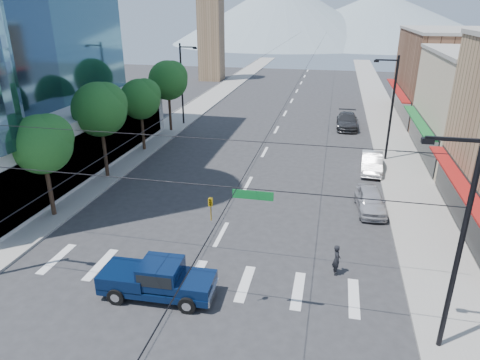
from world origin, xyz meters
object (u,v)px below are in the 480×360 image
Objects in this scene: pedestrian at (337,260)px; parked_car_far at (347,121)px; pickup_truck at (157,279)px; parked_car_near at (370,200)px; parked_car_mid at (372,163)px.

pedestrian is 0.29× the size of parked_car_far.
pickup_truck is 15.43m from parked_car_near.
parked_car_mid reaches higher than parked_car_near.
parked_car_near is at bearing -90.83° from parked_car_mid.
pedestrian is 29.09m from parked_car_far.
parked_car_mid is at bearing 58.62° from pickup_truck.
pedestrian is at bearing 22.09° from pickup_truck.
parked_car_far is (-1.80, 13.55, 0.06)m from parked_car_mid.
pickup_truck is 3.33× the size of pedestrian.
pedestrian is at bearing -96.43° from parked_car_mid.
parked_car_far is at bearing 88.51° from parked_car_near.
parked_car_near is 7.63m from parked_car_mid.
parked_car_far is (9.00, 32.70, -0.13)m from pickup_truck.
pickup_truck is at bearing -105.89° from parked_car_far.
parked_car_far is at bearing 72.65° from pickup_truck.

